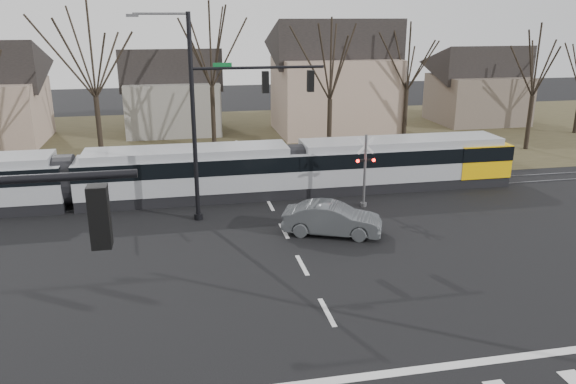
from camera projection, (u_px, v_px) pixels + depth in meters
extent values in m
plane|color=black|center=(344.00, 343.00, 17.95)|extent=(140.00, 140.00, 0.00)
cube|color=#38331E|center=(235.00, 138.00, 47.86)|extent=(140.00, 28.00, 0.01)
cube|color=silver|center=(362.00, 377.00, 16.27)|extent=(28.00, 0.35, 0.01)
cube|color=silver|center=(327.00, 312.00, 19.82)|extent=(0.18, 2.00, 0.01)
cube|color=silver|center=(302.00, 265.00, 23.56)|extent=(0.18, 2.00, 0.01)
cube|color=silver|center=(284.00, 231.00, 27.30)|extent=(0.18, 2.00, 0.01)
cube|color=silver|center=(270.00, 205.00, 31.04)|extent=(0.18, 2.00, 0.01)
cube|color=silver|center=(259.00, 184.00, 34.77)|extent=(0.18, 2.00, 0.01)
cube|color=silver|center=(251.00, 168.00, 38.51)|extent=(0.18, 2.00, 0.01)
cube|color=silver|center=(243.00, 155.00, 42.25)|extent=(0.18, 2.00, 0.01)
cube|color=silver|center=(237.00, 143.00, 45.99)|extent=(0.18, 2.00, 0.01)
cube|color=#59595E|center=(267.00, 198.00, 32.06)|extent=(90.00, 0.12, 0.06)
cube|color=#59595E|center=(263.00, 191.00, 33.37)|extent=(90.00, 0.12, 0.06)
cube|color=gray|center=(189.00, 174.00, 31.65)|extent=(12.18, 2.84, 2.96)
cube|color=black|center=(188.00, 164.00, 31.47)|extent=(12.20, 2.88, 0.86)
cube|color=gray|center=(400.00, 163.00, 34.04)|extent=(13.20, 2.84, 2.96)
cube|color=black|center=(401.00, 153.00, 33.86)|extent=(13.22, 2.88, 0.86)
cube|color=#F6B607|center=(475.00, 157.00, 34.95)|extent=(3.25, 2.90, 1.98)
imported|color=#484C4F|center=(332.00, 219.00, 26.67)|extent=(4.91, 5.82, 1.54)
cube|color=black|center=(100.00, 217.00, 9.10)|extent=(0.32, 0.32, 1.05)
sphere|color=#FF0C07|center=(98.00, 198.00, 9.01)|extent=(0.22, 0.22, 0.22)
cylinder|color=black|center=(194.00, 121.00, 27.35)|extent=(0.22, 0.22, 10.20)
cylinder|color=black|center=(198.00, 216.00, 28.84)|extent=(0.44, 0.44, 0.30)
cylinder|color=black|center=(259.00, 68.00, 27.21)|extent=(6.50, 0.14, 0.14)
cube|color=#0C5926|center=(222.00, 65.00, 26.83)|extent=(0.90, 0.03, 0.22)
cube|color=black|center=(265.00, 82.00, 27.48)|extent=(0.32, 0.32, 1.05)
sphere|color=#FF0C07|center=(265.00, 75.00, 27.38)|extent=(0.22, 0.22, 0.22)
cube|color=black|center=(311.00, 81.00, 27.91)|extent=(0.32, 0.32, 1.05)
sphere|color=#FF0C07|center=(311.00, 74.00, 27.81)|extent=(0.22, 0.22, 0.22)
cube|color=#59595B|center=(132.00, 15.00, 25.39)|extent=(0.55, 0.22, 0.14)
cylinder|color=#59595B|center=(365.00, 171.00, 30.26)|extent=(0.14, 0.14, 4.00)
cylinder|color=#59595B|center=(363.00, 204.00, 30.83)|extent=(0.36, 0.36, 0.20)
cube|color=silver|center=(366.00, 146.00, 29.84)|extent=(0.95, 0.04, 0.95)
cube|color=silver|center=(366.00, 146.00, 29.84)|extent=(0.95, 0.04, 0.95)
cube|color=black|center=(365.00, 160.00, 30.08)|extent=(1.00, 0.10, 0.12)
sphere|color=#FF0C07|center=(358.00, 161.00, 29.92)|extent=(0.18, 0.18, 0.18)
sphere|color=#FF0C07|center=(374.00, 160.00, 30.09)|extent=(0.18, 0.18, 0.18)
cube|color=gray|center=(173.00, 107.00, 49.98)|extent=(8.00, 7.00, 4.50)
cube|color=gray|center=(334.00, 96.00, 49.52)|extent=(10.00, 8.00, 6.50)
cube|color=brown|center=(477.00, 99.00, 54.52)|extent=(8.00, 7.00, 4.50)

